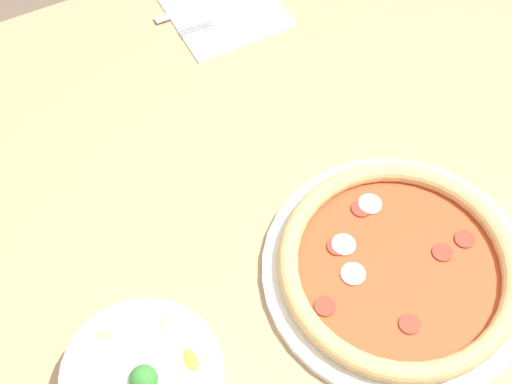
# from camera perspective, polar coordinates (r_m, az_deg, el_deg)

# --- Properties ---
(dining_table) EXTENTS (1.10, 1.05, 0.77)m
(dining_table) POSITION_cam_1_polar(r_m,az_deg,el_deg) (1.04, 3.20, -5.45)
(dining_table) COLOR tan
(dining_table) RESTS_ON ground_plane
(pizza) EXTENTS (0.34, 0.34, 0.04)m
(pizza) POSITION_cam_1_polar(r_m,az_deg,el_deg) (0.91, 11.29, -5.88)
(pizza) COLOR white
(pizza) RESTS_ON dining_table
(bowl) EXTENTS (0.18, 0.18, 0.07)m
(bowl) POSITION_cam_1_polar(r_m,az_deg,el_deg) (0.83, -8.96, -14.54)
(bowl) COLOR white
(bowl) RESTS_ON dining_table
(napkin) EXTENTS (0.18, 0.18, 0.00)m
(napkin) POSITION_cam_1_polar(r_m,az_deg,el_deg) (1.20, -2.54, 14.38)
(napkin) COLOR white
(napkin) RESTS_ON dining_table
(fork) EXTENTS (0.02, 0.17, 0.00)m
(fork) POSITION_cam_1_polar(r_m,az_deg,el_deg) (1.18, -1.90, 13.79)
(fork) COLOR silver
(fork) RESTS_ON napkin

